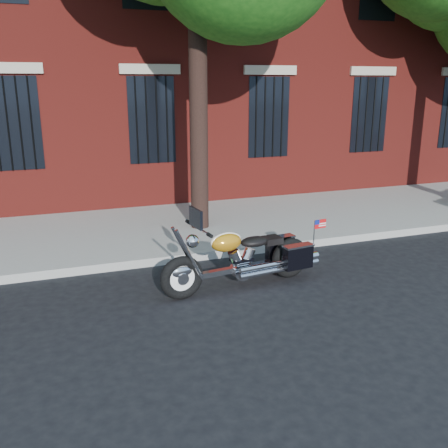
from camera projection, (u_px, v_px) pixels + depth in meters
name	position (u px, v px, depth m)	size (l,w,h in m)	color
ground	(224.00, 288.00, 7.69)	(120.00, 120.00, 0.00)	black
curb	(198.00, 256.00, 8.92)	(40.00, 0.16, 0.15)	gray
sidewalk	(173.00, 228.00, 10.62)	(40.00, 3.60, 0.15)	gray
motorcycle	(247.00, 259.00, 7.64)	(2.68, 0.95, 1.34)	black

